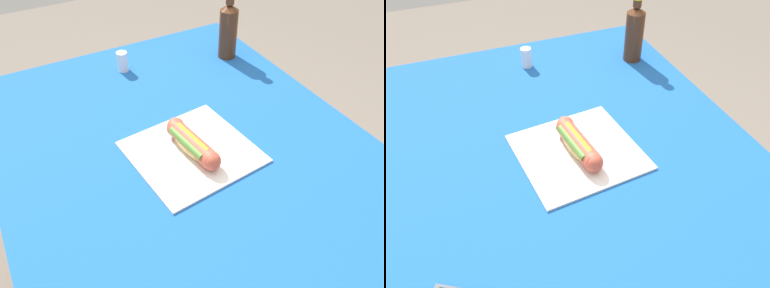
# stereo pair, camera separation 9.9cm
# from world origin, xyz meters

# --- Properties ---
(ground_plane) EXTENTS (6.00, 6.00, 0.00)m
(ground_plane) POSITION_xyz_m (0.00, 0.00, 0.00)
(ground_plane) COLOR #6B6056
(ground_plane) RESTS_ON ground
(dining_table) EXTENTS (1.18, 0.94, 0.74)m
(dining_table) POSITION_xyz_m (0.00, 0.00, 0.61)
(dining_table) COLOR brown
(dining_table) RESTS_ON ground
(paper_wrapper) EXTENTS (0.31, 0.32, 0.01)m
(paper_wrapper) POSITION_xyz_m (-0.04, -0.01, 0.74)
(paper_wrapper) COLOR silver
(paper_wrapper) RESTS_ON dining_table
(hot_dog) EXTENTS (0.21, 0.08, 0.05)m
(hot_dog) POSITION_xyz_m (-0.04, -0.00, 0.77)
(hot_dog) COLOR tan
(hot_dog) RESTS_ON paper_wrapper
(soda_bottle) EXTENTS (0.06, 0.06, 0.22)m
(soda_bottle) POSITION_xyz_m (0.34, -0.36, 0.83)
(soda_bottle) COLOR #4C2814
(soda_bottle) RESTS_ON dining_table
(salt_shaker) EXTENTS (0.04, 0.04, 0.07)m
(salt_shaker) POSITION_xyz_m (0.42, 0.00, 0.77)
(salt_shaker) COLOR silver
(salt_shaker) RESTS_ON dining_table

